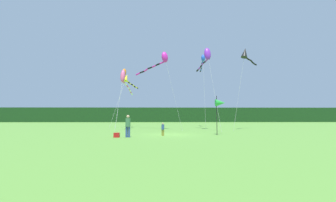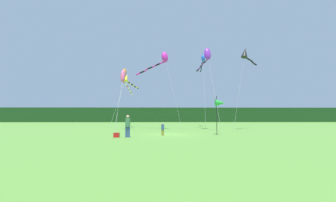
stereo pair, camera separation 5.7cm
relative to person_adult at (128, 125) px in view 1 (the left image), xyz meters
name	(u,v)px [view 1 (the left image)]	position (x,y,z in m)	size (l,w,h in m)	color
ground_plane	(169,135)	(3.51, 2.63, -1.03)	(120.00, 120.00, 0.00)	#5B9338
distant_treeline	(165,115)	(3.51, 47.63, 1.09)	(108.00, 3.42, 4.23)	#193D19
person_adult	(128,125)	(0.00, 0.00, 0.00)	(0.41, 0.41, 1.85)	#334C8C
person_child	(163,128)	(2.90, 1.44, -0.38)	(0.26, 0.26, 1.16)	olive
cooler_box	(117,135)	(-0.90, -0.08, -0.84)	(0.46, 0.34, 0.39)	red
banner_flag_pole	(220,103)	(8.32, 2.26, 1.94)	(0.90, 0.70, 3.67)	black
kite_magenta	(162,59)	(2.77, 10.39, 8.25)	(6.34, 4.81, 10.27)	#B2B2B2
kite_orange	(125,74)	(-3.65, 18.75, 7.90)	(1.20, 6.88, 9.85)	#B2B2B2
kite_blue	(203,60)	(9.32, 16.84, 9.81)	(0.72, 7.29, 11.71)	#B2B2B2
kite_purple	(207,56)	(8.60, 9.88, 8.62)	(1.70, 7.48, 10.71)	#B2B2B2
kite_rainbow	(124,79)	(-2.26, 10.66, 5.63)	(0.99, 8.46, 7.92)	#B2B2B2
kite_yellow	(128,79)	(-2.79, 16.56, 6.58)	(3.11, 7.74, 8.53)	#B2B2B2
kite_black	(245,54)	(13.69, 9.84, 8.87)	(4.59, 3.70, 10.77)	#B2B2B2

